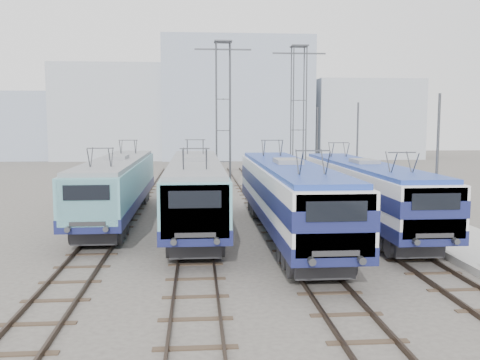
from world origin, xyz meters
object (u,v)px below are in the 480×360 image
at_px(locomotive_far_left, 117,183).
at_px(locomotive_far_right, 365,188).
at_px(locomotive_center_left, 195,187).
at_px(catenary_tower_east, 298,111).
at_px(mast_rear, 317,146).
at_px(locomotive_center_right, 288,192).
at_px(mast_mid, 357,155).
at_px(catenary_tower_west, 223,110).
at_px(mast_front, 437,172).

relative_size(locomotive_far_left, locomotive_far_right, 1.01).
bearing_deg(locomotive_center_left, catenary_tower_east, 62.24).
bearing_deg(mast_rear, locomotive_center_right, -106.32).
distance_m(locomotive_far_left, locomotive_center_right, 10.59).
bearing_deg(locomotive_far_left, mast_rear, 46.37).
relative_size(locomotive_center_left, mast_mid, 2.57).
distance_m(locomotive_far_right, catenary_tower_west, 17.48).
bearing_deg(locomotive_far_right, locomotive_far_left, 165.85).
relative_size(locomotive_far_right, mast_mid, 2.48).
height_order(locomotive_center_left, catenary_tower_west, catenary_tower_west).
height_order(locomotive_center_left, locomotive_center_right, locomotive_center_right).
height_order(locomotive_far_right, catenary_tower_east, catenary_tower_east).
height_order(locomotive_far_left, catenary_tower_east, catenary_tower_east).
bearing_deg(locomotive_far_left, catenary_tower_east, 46.78).
bearing_deg(locomotive_center_right, locomotive_center_left, 145.77).
distance_m(catenary_tower_west, catenary_tower_east, 6.80).
relative_size(locomotive_center_right, locomotive_far_right, 1.06).
height_order(mast_front, mast_rear, same).
bearing_deg(mast_rear, catenary_tower_east, -136.40).
bearing_deg(catenary_tower_east, mast_rear, 43.60).
xyz_separation_m(locomotive_far_left, mast_rear, (15.35, 16.10, 1.30)).
xyz_separation_m(locomotive_center_left, locomotive_center_right, (4.50, -3.06, 0.09)).
xyz_separation_m(locomotive_far_left, mast_front, (15.35, -7.90, 1.30)).
height_order(locomotive_center_right, catenary_tower_east, catenary_tower_east).
height_order(locomotive_far_right, mast_mid, mast_mid).
relative_size(mast_front, mast_mid, 1.00).
distance_m(locomotive_far_right, catenary_tower_east, 18.06).
height_order(locomotive_center_left, locomotive_far_right, locomotive_center_left).
height_order(locomotive_far_left, mast_mid, mast_mid).
xyz_separation_m(locomotive_far_left, locomotive_center_left, (4.50, -2.52, 0.05)).
distance_m(locomotive_center_right, catenary_tower_east, 20.59).
bearing_deg(mast_mid, catenary_tower_west, 137.07).
xyz_separation_m(locomotive_center_left, catenary_tower_east, (8.75, 16.62, 4.40)).
xyz_separation_m(locomotive_center_right, locomotive_far_right, (4.50, 2.18, -0.11)).
distance_m(locomotive_far_right, mast_front, 5.03).
relative_size(catenary_tower_west, mast_mid, 1.71).
xyz_separation_m(mast_mid, mast_rear, (0.00, 12.00, 0.00)).
bearing_deg(mast_rear, locomotive_center_left, -120.23).
relative_size(catenary_tower_west, mast_front, 1.71).
bearing_deg(locomotive_center_right, catenary_tower_west, 97.25).
relative_size(locomotive_far_left, mast_front, 2.51).
bearing_deg(mast_mid, locomotive_far_right, -103.85).
distance_m(locomotive_far_left, locomotive_far_right, 13.92).
height_order(catenary_tower_east, mast_mid, catenary_tower_east).
bearing_deg(catenary_tower_west, locomotive_center_right, -82.75).
relative_size(locomotive_center_right, mast_front, 2.61).
bearing_deg(locomotive_far_right, mast_mid, 76.15).
height_order(locomotive_center_right, mast_rear, mast_rear).
xyz_separation_m(catenary_tower_west, mast_rear, (8.60, 4.00, -3.14)).
distance_m(locomotive_center_left, locomotive_center_right, 5.44).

